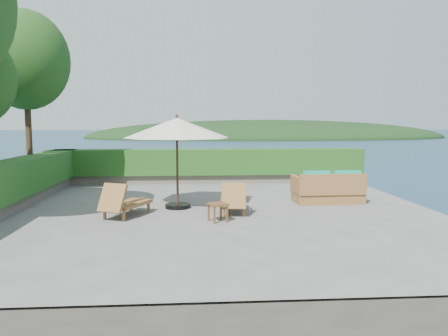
{
  "coord_description": "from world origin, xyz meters",
  "views": [
    {
      "loc": [
        -0.57,
        -11.65,
        2.41
      ],
      "look_at": [
        0.3,
        0.8,
        1.1
      ],
      "focal_mm": 35.0,
      "sensor_mm": 36.0,
      "label": 1
    }
  ],
  "objects": [
    {
      "name": "planter_wall_left",
      "position": [
        -5.6,
        0.0,
        0.18
      ],
      "size": [
        0.6,
        12.0,
        0.36
      ],
      "primitive_type": "cube",
      "color": "#6B6256",
      "rests_on": "ground"
    },
    {
      "name": "hedge_far",
      "position": [
        0.0,
        5.6,
        0.85
      ],
      "size": [
        12.4,
        0.9,
        1.0
      ],
      "primitive_type": "cube",
      "color": "#154C17",
      "rests_on": "planter_wall_far"
    },
    {
      "name": "side_table",
      "position": [
        0.0,
        -1.23,
        0.37
      ],
      "size": [
        0.56,
        0.56,
        0.45
      ],
      "rotation": [
        0.0,
        0.0,
        0.39
      ],
      "color": "brown",
      "rests_on": "ground"
    },
    {
      "name": "ocean",
      "position": [
        0.0,
        0.0,
        -3.0
      ],
      "size": [
        600.0,
        600.0,
        0.0
      ],
      "primitive_type": "plane",
      "color": "#193C4F",
      "rests_on": "ground"
    },
    {
      "name": "foundation",
      "position": [
        0.0,
        0.0,
        -1.55
      ],
      "size": [
        12.0,
        12.0,
        3.0
      ],
      "primitive_type": "cube",
      "color": "#595147",
      "rests_on": "ocean"
    },
    {
      "name": "planter_wall_far",
      "position": [
        0.0,
        5.6,
        0.18
      ],
      "size": [
        12.0,
        0.6,
        0.36
      ],
      "primitive_type": "cube",
      "color": "#6B6256",
      "rests_on": "ground"
    },
    {
      "name": "offshore_island",
      "position": [
        25.0,
        140.0,
        -3.0
      ],
      "size": [
        126.0,
        57.6,
        12.6
      ],
      "primitive_type": "ellipsoid",
      "color": "black",
      "rests_on": "ocean"
    },
    {
      "name": "ground",
      "position": [
        0.0,
        0.0,
        0.0
      ],
      "size": [
        12.0,
        12.0,
        0.0
      ],
      "primitive_type": "plane",
      "color": "gray",
      "rests_on": "ground"
    },
    {
      "name": "tree_far",
      "position": [
        -6.0,
        3.2,
        4.4
      ],
      "size": [
        2.8,
        2.8,
        6.03
      ],
      "color": "#3B2816",
      "rests_on": "ground"
    },
    {
      "name": "patio_umbrella",
      "position": [
        -1.03,
        0.55,
        2.23
      ],
      "size": [
        3.36,
        3.36,
        2.64
      ],
      "rotation": [
        0.0,
        0.0,
        0.15
      ],
      "color": "black",
      "rests_on": "ground"
    },
    {
      "name": "lounge_right",
      "position": [
        0.49,
        -0.24,
        0.36
      ],
      "size": [
        0.77,
        1.55,
        0.87
      ],
      "rotation": [
        0.0,
        0.0,
        -0.1
      ],
      "color": "olive",
      "rests_on": "ground"
    },
    {
      "name": "wicker_loveseat",
      "position": [
        3.46,
        1.04,
        0.39
      ],
      "size": [
        2.08,
        1.11,
        1.0
      ],
      "rotation": [
        0.0,
        0.0,
        0.03
      ],
      "color": "olive",
      "rests_on": "ground"
    },
    {
      "name": "hedge_left",
      "position": [
        -5.6,
        0.0,
        0.85
      ],
      "size": [
        0.9,
        12.4,
        1.0
      ],
      "primitive_type": "cube",
      "color": "#154C17",
      "rests_on": "planter_wall_left"
    },
    {
      "name": "lounge_left",
      "position": [
        -2.35,
        -0.53,
        0.38
      ],
      "size": [
        1.25,
        1.71,
        0.91
      ],
      "rotation": [
        0.0,
        0.0,
        -0.43
      ],
      "color": "olive",
      "rests_on": "ground"
    }
  ]
}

